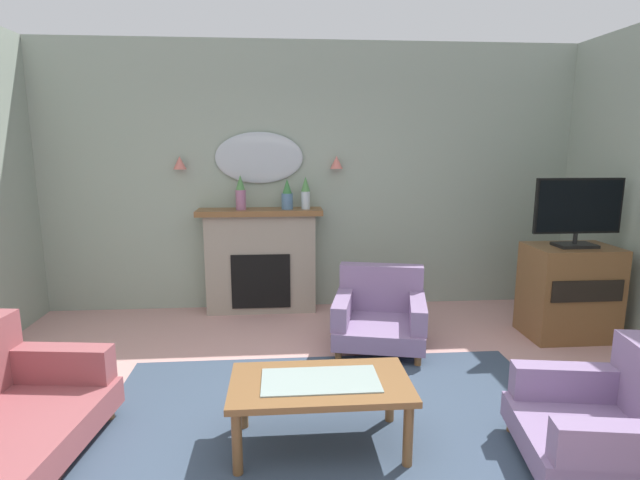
% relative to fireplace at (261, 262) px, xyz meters
% --- Properties ---
extents(floor, '(6.95, 6.79, 0.10)m').
position_rel_fireplace_xyz_m(floor, '(0.58, -2.72, -0.62)').
color(floor, '#C6938E').
rests_on(floor, ground).
extents(wall_back, '(6.95, 0.10, 2.96)m').
position_rel_fireplace_xyz_m(wall_back, '(0.58, 0.22, 0.91)').
color(wall_back, '#93A393').
rests_on(wall_back, ground).
extents(patterned_rug, '(3.20, 2.40, 0.01)m').
position_rel_fireplace_xyz_m(patterned_rug, '(0.58, -2.52, -0.56)').
color(patterned_rug, '#38475B').
rests_on(patterned_rug, ground).
extents(fireplace, '(1.36, 0.36, 1.16)m').
position_rel_fireplace_xyz_m(fireplace, '(0.00, 0.00, 0.00)').
color(fireplace, gray).
rests_on(fireplace, ground).
extents(mantel_vase_left, '(0.11, 0.11, 0.37)m').
position_rel_fireplace_xyz_m(mantel_vase_left, '(-0.20, -0.03, 0.77)').
color(mantel_vase_left, '#9E6084').
rests_on(mantel_vase_left, fireplace).
extents(mantel_vase_right, '(0.12, 0.12, 0.33)m').
position_rel_fireplace_xyz_m(mantel_vase_right, '(0.30, -0.03, 0.74)').
color(mantel_vase_right, '#4C7093').
rests_on(mantel_vase_right, fireplace).
extents(mantel_vase_centre, '(0.10, 0.10, 0.35)m').
position_rel_fireplace_xyz_m(mantel_vase_centre, '(0.50, -0.03, 0.77)').
color(mantel_vase_centre, silver).
rests_on(mantel_vase_centre, fireplace).
extents(wall_mirror, '(0.96, 0.06, 0.56)m').
position_rel_fireplace_xyz_m(wall_mirror, '(0.00, 0.14, 1.14)').
color(wall_mirror, '#B2BCC6').
extents(wall_sconce_left, '(0.14, 0.14, 0.14)m').
position_rel_fireplace_xyz_m(wall_sconce_left, '(-0.85, 0.09, 1.09)').
color(wall_sconce_left, '#D17066').
extents(wall_sconce_right, '(0.14, 0.14, 0.14)m').
position_rel_fireplace_xyz_m(wall_sconce_right, '(0.85, 0.09, 1.09)').
color(wall_sconce_right, '#D17066').
extents(coffee_table, '(1.10, 0.60, 0.45)m').
position_rel_fireplace_xyz_m(coffee_table, '(0.45, -2.62, -0.19)').
color(coffee_table, brown).
rests_on(coffee_table, ground).
extents(armchair_in_corner, '(0.97, 0.98, 0.71)m').
position_rel_fireplace_xyz_m(armchair_in_corner, '(1.14, -1.05, -0.27)').
color(armchair_in_corner, gray).
rests_on(armchair_in_corner, ground).
extents(armchair_beside_couch, '(0.94, 0.93, 0.71)m').
position_rel_fireplace_xyz_m(armchair_beside_couch, '(2.09, -2.98, -0.27)').
color(armchair_beside_couch, gray).
rests_on(armchair_beside_couch, ground).
extents(tv_cabinet, '(0.80, 0.57, 0.90)m').
position_rel_fireplace_xyz_m(tv_cabinet, '(3.00, -0.99, -0.12)').
color(tv_cabinet, brown).
rests_on(tv_cabinet, ground).
extents(tv_flatscreen, '(0.84, 0.24, 0.65)m').
position_rel_fireplace_xyz_m(tv_flatscreen, '(3.00, -1.01, 0.68)').
color(tv_flatscreen, black).
rests_on(tv_flatscreen, tv_cabinet).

